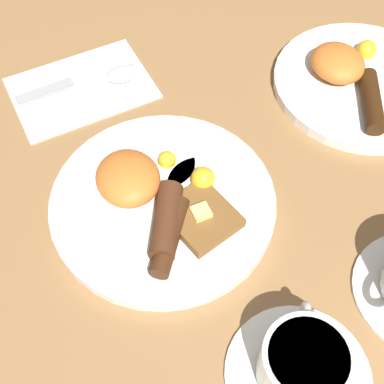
{
  "coord_description": "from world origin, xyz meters",
  "views": [
    {
      "loc": [
        0.33,
        -0.11,
        0.53
      ],
      "look_at": [
        0.01,
        0.03,
        0.03
      ],
      "focal_mm": 50.0,
      "sensor_mm": 36.0,
      "label": 1
    }
  ],
  "objects_px": {
    "breakfast_plate_near": "(162,200)",
    "spoon": "(111,79)",
    "breakfast_plate_far": "(358,80)",
    "teacup_near": "(302,367)",
    "knife": "(71,82)"
  },
  "relations": [
    {
      "from": "breakfast_plate_far",
      "to": "teacup_near",
      "type": "height_order",
      "value": "teacup_near"
    },
    {
      "from": "breakfast_plate_far",
      "to": "knife",
      "type": "distance_m",
      "value": 0.4
    },
    {
      "from": "breakfast_plate_near",
      "to": "spoon",
      "type": "height_order",
      "value": "breakfast_plate_near"
    },
    {
      "from": "breakfast_plate_far",
      "to": "spoon",
      "type": "relative_size",
      "value": 1.43
    },
    {
      "from": "knife",
      "to": "spoon",
      "type": "relative_size",
      "value": 1.05
    },
    {
      "from": "spoon",
      "to": "breakfast_plate_far",
      "type": "bearing_deg",
      "value": -32.11
    },
    {
      "from": "breakfast_plate_far",
      "to": "knife",
      "type": "xyz_separation_m",
      "value": [
        -0.16,
        -0.37,
        -0.01
      ]
    },
    {
      "from": "breakfast_plate_near",
      "to": "spoon",
      "type": "distance_m",
      "value": 0.22
    },
    {
      "from": "breakfast_plate_far",
      "to": "breakfast_plate_near",
      "type": "bearing_deg",
      "value": -76.54
    },
    {
      "from": "spoon",
      "to": "knife",
      "type": "bearing_deg",
      "value": 154.51
    },
    {
      "from": "teacup_near",
      "to": "knife",
      "type": "distance_m",
      "value": 0.49
    },
    {
      "from": "breakfast_plate_near",
      "to": "spoon",
      "type": "relative_size",
      "value": 1.55
    },
    {
      "from": "breakfast_plate_far",
      "to": "spoon",
      "type": "height_order",
      "value": "breakfast_plate_far"
    },
    {
      "from": "breakfast_plate_far",
      "to": "teacup_near",
      "type": "distance_m",
      "value": 0.42
    },
    {
      "from": "breakfast_plate_far",
      "to": "teacup_near",
      "type": "bearing_deg",
      "value": -41.21
    }
  ]
}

